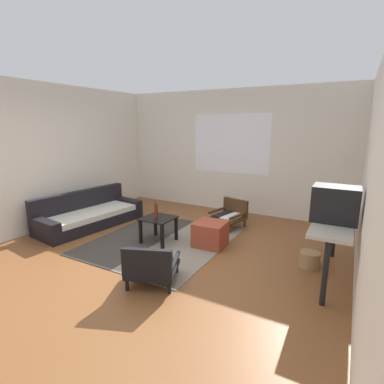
{
  "coord_description": "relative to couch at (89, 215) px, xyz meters",
  "views": [
    {
      "loc": [
        2.45,
        -3.21,
        1.95
      ],
      "look_at": [
        0.14,
        0.98,
        0.85
      ],
      "focal_mm": 27.67,
      "sensor_mm": 36.0,
      "label": 1
    }
  ],
  "objects": [
    {
      "name": "side_wall_left",
      "position": [
        -0.65,
        -0.37,
        1.15
      ],
      "size": [
        0.12,
        6.6,
        2.7
      ],
      "primitive_type": "cube",
      "color": "silver",
      "rests_on": "ground"
    },
    {
      "name": "armchair_striped_foreground",
      "position": [
        2.4,
        -1.2,
        0.04
      ],
      "size": [
        0.77,
        0.76,
        0.55
      ],
      "color": "black",
      "rests_on": "ground"
    },
    {
      "name": "console_shelf",
      "position": [
        4.31,
        0.06,
        0.51
      ],
      "size": [
        0.45,
        1.53,
        0.8
      ],
      "color": "#B2AD9E",
      "rests_on": "ground"
    },
    {
      "name": "glass_bottle",
      "position": [
        1.71,
        -0.13,
        0.36
      ],
      "size": [
        0.06,
        0.06,
        0.32
      ],
      "color": "#5B2319",
      "rests_on": "coffee_table"
    },
    {
      "name": "side_wall_right",
      "position": [
        4.67,
        -0.37,
        1.15
      ],
      "size": [
        0.12,
        6.6,
        2.7
      ],
      "primitive_type": "cube",
      "color": "silver",
      "rests_on": "ground"
    },
    {
      "name": "clay_vase",
      "position": [
        4.31,
        0.36,
        0.71
      ],
      "size": [
        0.19,
        0.19,
        0.31
      ],
      "color": "brown",
      "rests_on": "console_shelf"
    },
    {
      "name": "coffee_table",
      "position": [
        1.69,
        -0.04,
        0.13
      ],
      "size": [
        0.51,
        0.5,
        0.43
      ],
      "color": "black",
      "rests_on": "ground"
    },
    {
      "name": "ottoman_orange",
      "position": [
        2.52,
        0.25,
        -0.0
      ],
      "size": [
        0.51,
        0.51,
        0.4
      ],
      "primitive_type": "cube",
      "rotation": [
        0.0,
        0.0,
        0.05
      ],
      "color": "#993D28",
      "rests_on": "ground"
    },
    {
      "name": "area_rug",
      "position": [
        1.71,
        -0.0,
        -0.2
      ],
      "size": [
        2.09,
        2.39,
        0.01
      ],
      "color": "#38332D",
      "rests_on": "ground"
    },
    {
      "name": "crt_television",
      "position": [
        4.3,
        -0.05,
        0.81
      ],
      "size": [
        0.52,
        0.36,
        0.43
      ],
      "color": "black",
      "rests_on": "console_shelf"
    },
    {
      "name": "couch",
      "position": [
        0.0,
        0.0,
        0.0
      ],
      "size": [
        1.04,
        2.1,
        0.66
      ],
      "color": "black",
      "rests_on": "ground"
    },
    {
      "name": "far_wall_with_window",
      "position": [
        2.01,
        2.38,
        1.15
      ],
      "size": [
        5.6,
        0.13,
        2.7
      ],
      "color": "silver",
      "rests_on": "ground"
    },
    {
      "name": "armchair_by_window",
      "position": [
        2.44,
        1.29,
        0.04
      ],
      "size": [
        0.67,
        0.68,
        0.51
      ],
      "color": "#472D19",
      "rests_on": "ground"
    },
    {
      "name": "wicker_basket",
      "position": [
        4.05,
        0.24,
        -0.09
      ],
      "size": [
        0.27,
        0.27,
        0.22
      ],
      "primitive_type": "cylinder",
      "color": "#9E7A4C",
      "rests_on": "ground"
    },
    {
      "name": "ground_plane",
      "position": [
        2.01,
        -0.67,
        -0.2
      ],
      "size": [
        7.8,
        7.8,
        0.0
      ],
      "primitive_type": "plane",
      "color": "brown"
    }
  ]
}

